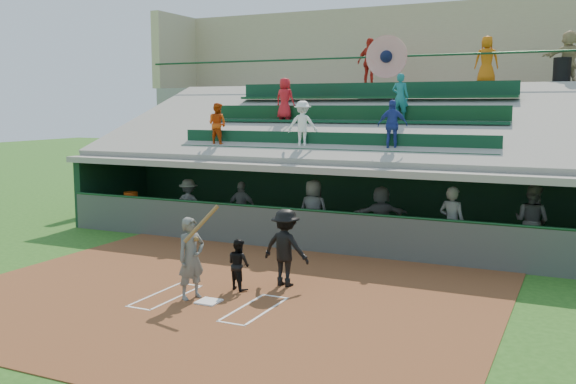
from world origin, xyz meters
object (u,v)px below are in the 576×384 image
at_px(trash_bin, 562,71).
at_px(batter_at_plate, 191,258).
at_px(home_plate, 209,301).
at_px(white_table, 130,215).
at_px(water_cooler, 131,199).
at_px(catcher, 239,264).

bearing_deg(trash_bin, batter_at_plate, -116.19).
height_order(home_plate, white_table, white_table).
height_order(home_plate, batter_at_plate, batter_at_plate).
height_order(batter_at_plate, water_cooler, batter_at_plate).
distance_m(home_plate, water_cooler, 8.88).
relative_size(home_plate, water_cooler, 0.98).
bearing_deg(water_cooler, home_plate, -41.76).
distance_m(home_plate, trash_bin, 14.75).
bearing_deg(batter_at_plate, white_table, 136.96).
bearing_deg(white_table, home_plate, -52.76).
bearing_deg(home_plate, trash_bin, 65.61).
xyz_separation_m(white_table, trash_bin, (12.39, 6.76, 4.65)).
relative_size(batter_at_plate, catcher, 1.80).
bearing_deg(catcher, water_cooler, -12.96).
bearing_deg(water_cooler, trash_bin, 28.72).
xyz_separation_m(home_plate, batter_at_plate, (-0.44, 0.08, 0.82)).
distance_m(catcher, white_table, 8.31).
bearing_deg(white_table, catcher, -46.91).
distance_m(catcher, trash_bin, 13.65).
distance_m(home_plate, catcher, 1.18).
height_order(home_plate, catcher, catcher).
bearing_deg(catcher, white_table, -12.69).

